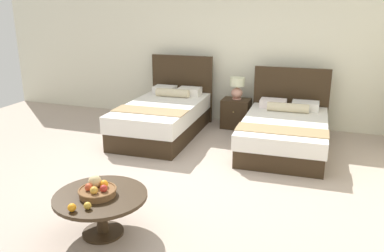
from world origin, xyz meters
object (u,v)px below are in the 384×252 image
fruit_bowl (97,190)px  loose_orange (72,208)px  loose_apple (88,206)px  bed_near_window (164,117)px  table_lamp (237,87)px  coffee_table (101,203)px  bed_near_corner (285,131)px  nightstand (236,113)px

fruit_bowl → loose_orange: fruit_bowl is taller
loose_apple → loose_orange: size_ratio=0.91×
bed_near_window → table_lamp: bed_near_window is taller
coffee_table → loose_orange: loose_orange is taller
fruit_bowl → loose_apple: 0.28m
coffee_table → loose_apple: 0.31m
loose_apple → coffee_table: bearing=99.4°
bed_near_window → fruit_bowl: bed_near_window is taller
table_lamp → bed_near_corner: bearing=-40.6°
bed_near_window → bed_near_corner: 2.09m
bed_near_window → table_lamp: 1.46m
nightstand → bed_near_window: bearing=-142.8°
bed_near_corner → coffee_table: 3.43m
bed_near_corner → bed_near_window: bearing=-179.9°
nightstand → loose_orange: nightstand is taller
bed_near_corner → loose_apple: 3.68m
loose_apple → fruit_bowl: bearing=104.3°
bed_near_window → table_lamp: size_ratio=5.53×
table_lamp → loose_orange: (-0.49, -4.34, -0.30)m
nightstand → loose_orange: size_ratio=6.97×
table_lamp → loose_orange: table_lamp is taller
bed_near_corner → nightstand: bearing=140.1°
table_lamp → loose_apple: size_ratio=5.71×
table_lamp → loose_apple: 4.29m
nightstand → loose_apple: bearing=-95.1°
table_lamp → fruit_bowl: bearing=-96.4°
bed_near_window → bed_near_corner: size_ratio=1.06×
coffee_table → loose_orange: bearing=-99.6°
bed_near_corner → table_lamp: bearing=139.4°
coffee_table → loose_orange: 0.39m
coffee_table → loose_orange: size_ratio=11.87×
table_lamp → fruit_bowl: table_lamp is taller
bed_near_corner → coffee_table: bed_near_corner is taller
nightstand → table_lamp: table_lamp is taller
table_lamp → nightstand: bearing=-90.0°
bed_near_window → coffee_table: bearing=-77.8°
loose_orange → bed_near_window: bearing=99.9°
bed_near_window → bed_near_corner: bearing=0.1°
loose_apple → nightstand: bearing=84.9°
fruit_bowl → loose_orange: bearing=-96.7°
bed_near_window → loose_orange: bed_near_window is taller
loose_apple → bed_near_window: bearing=101.9°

